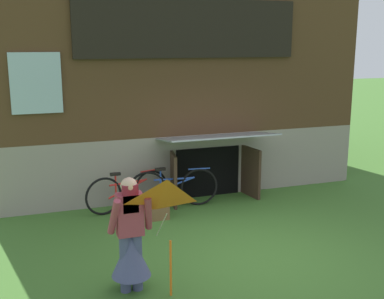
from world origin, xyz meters
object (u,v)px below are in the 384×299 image
at_px(bicycle_blue, 173,188).
at_px(bicycle_red, 128,191).
at_px(kite, 167,210).
at_px(person, 131,244).
at_px(wooden_crate, 157,207).

xyz_separation_m(bicycle_blue, bicycle_red, (-0.89, 0.11, -0.01)).
bearing_deg(bicycle_blue, kite, -101.54).
distance_m(person, bicycle_blue, 3.38).
bearing_deg(kite, wooden_crate, 77.30).
bearing_deg(wooden_crate, person, -112.39).
bearing_deg(bicycle_red, kite, -106.76).
bearing_deg(bicycle_blue, bicycle_red, 179.48).
bearing_deg(bicycle_red, person, -113.79).
distance_m(kite, bicycle_red, 3.74).
xyz_separation_m(person, kite, (0.35, -0.51, 0.60)).
height_order(person, kite, person).
relative_size(kite, wooden_crate, 3.59).
bearing_deg(wooden_crate, kite, -102.70).
bearing_deg(kite, person, 124.92).
xyz_separation_m(kite, bicycle_red, (0.26, 3.63, -0.87)).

